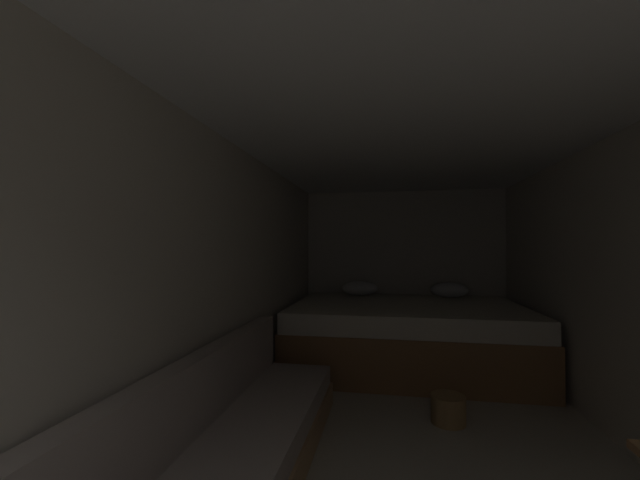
# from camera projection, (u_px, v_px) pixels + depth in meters

# --- Properties ---
(ground_plane) EXTENTS (7.37, 7.37, 0.00)m
(ground_plane) POSITION_uv_depth(u_px,v_px,m) (418.00, 449.00, 2.47)
(ground_plane) COLOR #B2A893
(wall_back) EXTENTS (2.70, 0.05, 2.07)m
(wall_back) POSITION_uv_depth(u_px,v_px,m) (403.00, 268.00, 5.15)
(wall_back) COLOR beige
(wall_back) RESTS_ON ground
(wall_left) EXTENTS (0.05, 5.37, 2.07)m
(wall_left) POSITION_uv_depth(u_px,v_px,m) (226.00, 286.00, 2.72)
(wall_left) COLOR beige
(wall_left) RESTS_ON ground
(ceiling_slab) EXTENTS (2.70, 5.37, 0.05)m
(ceiling_slab) POSITION_uv_depth(u_px,v_px,m) (416.00, 128.00, 2.51)
(ceiling_slab) COLOR white
(ceiling_slab) RESTS_ON wall_left
(bed) EXTENTS (2.48, 1.74, 0.87)m
(bed) POSITION_uv_depth(u_px,v_px,m) (406.00, 334.00, 4.22)
(bed) COLOR olive
(bed) RESTS_ON ground
(sofa_left) EXTENTS (0.63, 2.79, 0.71)m
(sofa_left) POSITION_uv_depth(u_px,v_px,m) (219.00, 466.00, 1.89)
(sofa_left) COLOR tan
(sofa_left) RESTS_ON ground
(wicker_basket) EXTENTS (0.25, 0.25, 0.20)m
(wicker_basket) POSITION_uv_depth(u_px,v_px,m) (448.00, 409.00, 2.84)
(wicker_basket) COLOR olive
(wicker_basket) RESTS_ON ground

